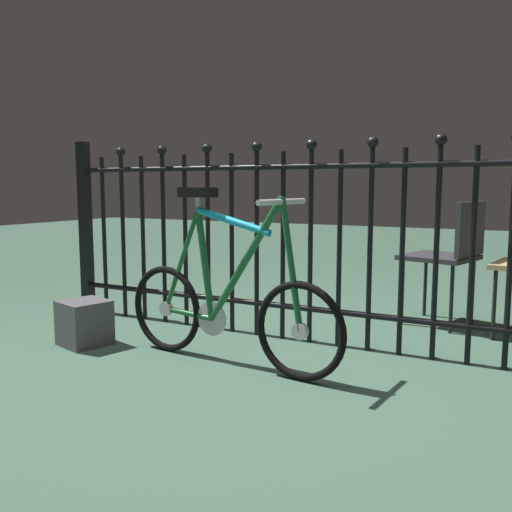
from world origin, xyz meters
name	(u,v)px	position (x,y,z in m)	size (l,w,h in m)	color
ground_plane	(254,371)	(0.00, 0.00, 0.00)	(20.00, 20.00, 0.00)	#405F4C
iron_fence	(293,236)	(-0.06, 0.60, 0.62)	(3.46, 0.07, 1.22)	black
bicycle	(227,303)	(-0.17, 0.03, 0.32)	(1.32, 0.40, 0.90)	black
chair_charcoal	(451,250)	(0.70, 1.38, 0.50)	(0.51, 0.51, 0.81)	black
display_crate	(85,323)	(-1.08, -0.05, 0.13)	(0.25, 0.25, 0.26)	#4C4C51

